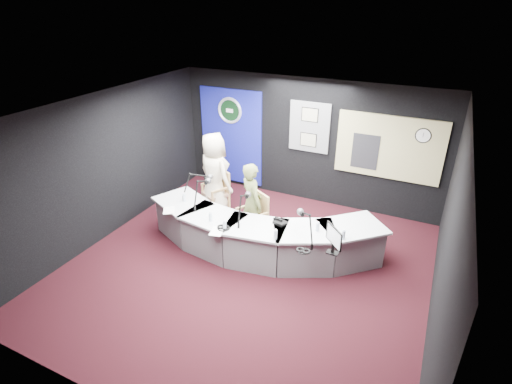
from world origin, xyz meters
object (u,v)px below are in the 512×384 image
at_px(armchair_left, 216,194).
at_px(armchair_right, 252,218).
at_px(person_man, 215,174).
at_px(person_woman, 252,203).
at_px(broadcast_desk, 257,234).

height_order(armchair_left, armchair_right, armchair_right).
distance_m(armchair_left, armchair_right, 1.36).
relative_size(person_man, person_woman, 1.13).
bearing_deg(armchair_left, person_man, 0.00).
bearing_deg(armchair_right, armchair_left, -177.50).
bearing_deg(armchair_left, person_woman, 1.83).
xyz_separation_m(armchair_left, armchair_right, (1.20, -0.65, 0.02)).
distance_m(broadcast_desk, person_man, 1.85).
xyz_separation_m(armchair_left, person_man, (0.00, 0.00, 0.47)).
distance_m(armchair_left, person_man, 0.47).
bearing_deg(broadcast_desk, person_man, 146.45).
height_order(broadcast_desk, person_man, person_man).
height_order(broadcast_desk, armchair_right, armchair_right).
bearing_deg(armchair_left, broadcast_desk, -3.29).
xyz_separation_m(armchair_right, person_woman, (0.00, 0.00, 0.34)).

